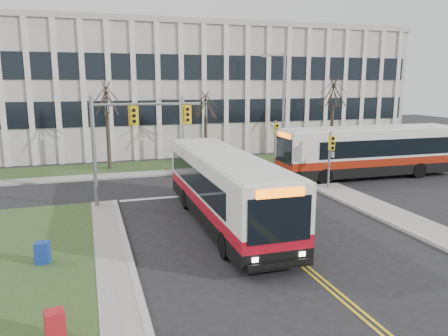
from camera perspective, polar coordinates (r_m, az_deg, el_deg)
ground at (r=20.16m, az=5.88°, el=-8.94°), size 120.00×120.00×0.00m
grass_verge at (r=14.31m, az=-26.20°, el=-18.70°), size 5.00×26.00×0.12m
sidewalk_west at (r=14.12m, az=-13.47°, el=-18.17°), size 1.20×26.00×0.14m
sidewalk_cross at (r=35.56m, az=3.58°, el=0.08°), size 44.00×1.60×0.14m
building_lawn at (r=38.14m, az=2.06°, el=0.84°), size 44.00×5.00×0.12m
office_building at (r=48.99m, az=-2.67°, el=10.13°), size 40.00×16.00×12.00m
mast_arm_signal at (r=24.72m, az=-12.85°, el=4.74°), size 6.11×0.38×6.20m
signal_pole_near at (r=28.75m, az=13.73°, el=2.04°), size 0.34×0.39×3.80m
signal_pole_far at (r=36.20m, az=6.77°, el=4.12°), size 0.34×0.39×3.80m
streetlight at (r=37.04m, az=7.54°, el=8.45°), size 2.15×0.25×9.20m
directory_sign at (r=36.72m, az=-1.34°, el=2.20°), size 1.50×0.12×2.00m
tree_left at (r=35.39m, az=-15.09°, el=8.55°), size 1.80×1.80×7.70m
tree_mid at (r=36.87m, az=-2.43°, el=8.04°), size 1.80×1.80×6.82m
tree_right at (r=41.43m, az=14.10°, el=9.48°), size 1.80×1.80×8.25m
bus_main at (r=21.33m, az=0.12°, el=-2.94°), size 2.86×12.85×3.42m
bus_cross at (r=33.63m, az=18.40°, el=1.89°), size 13.60×3.16×3.61m
newspaper_box_blue at (r=18.30m, az=-22.62°, el=-10.34°), size 0.57×0.53×0.95m
newspaper_box_red at (r=13.21m, az=-21.19°, el=-18.84°), size 0.58×0.54×0.95m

